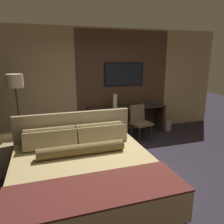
{
  "coord_description": "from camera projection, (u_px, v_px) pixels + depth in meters",
  "views": [
    {
      "loc": [
        -1.45,
        -3.11,
        2.06
      ],
      "look_at": [
        -0.12,
        1.01,
        0.96
      ],
      "focal_mm": 35.0,
      "sensor_mm": 36.0,
      "label": 1
    }
  ],
  "objects": [
    {
      "name": "floor_lamp",
      "position": [
        15.0,
        87.0,
        4.56
      ],
      "size": [
        0.34,
        0.34,
        1.72
      ],
      "color": "#282623",
      "rests_on": "ground_plane"
    },
    {
      "name": "desk_chair",
      "position": [
        139.0,
        119.0,
        5.49
      ],
      "size": [
        0.53,
        0.53,
        0.89
      ],
      "rotation": [
        0.0,
        0.0,
        0.22
      ],
      "color": "brown",
      "rests_on": "ground_plane"
    },
    {
      "name": "ground_plane",
      "position": [
        136.0,
        178.0,
        3.81
      ],
      "size": [
        16.0,
        16.0,
        0.0
      ],
      "primitive_type": "plane",
      "color": "#28232D"
    },
    {
      "name": "waste_bin",
      "position": [
        168.0,
        125.0,
        6.29
      ],
      "size": [
        0.22,
        0.22,
        0.28
      ],
      "color": "gray",
      "rests_on": "ground_plane"
    },
    {
      "name": "book",
      "position": [
        153.0,
        103.0,
        6.2
      ],
      "size": [
        0.26,
        0.22,
        0.03
      ],
      "color": "navy",
      "rests_on": "desk"
    },
    {
      "name": "vase_tall",
      "position": [
        115.0,
        101.0,
        5.69
      ],
      "size": [
        0.12,
        0.12,
        0.36
      ],
      "color": "silver",
      "rests_on": "desk"
    },
    {
      "name": "bed",
      "position": [
        85.0,
        176.0,
        3.22
      ],
      "size": [
        2.07,
        2.13,
        1.1
      ],
      "color": "#33281E",
      "rests_on": "ground_plane"
    },
    {
      "name": "desk",
      "position": [
        126.0,
        114.0,
        6.0
      ],
      "size": [
        2.1,
        0.56,
        0.76
      ],
      "color": "#2D2319",
      "rests_on": "ground_plane"
    },
    {
      "name": "wall_back_tv_panel",
      "position": [
        102.0,
        82.0,
        5.89
      ],
      "size": [
        7.2,
        0.09,
        2.8
      ],
      "color": "tan",
      "rests_on": "ground_plane"
    },
    {
      "name": "tv",
      "position": [
        124.0,
        74.0,
        5.95
      ],
      "size": [
        1.12,
        0.04,
        0.63
      ],
      "color": "black"
    }
  ]
}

